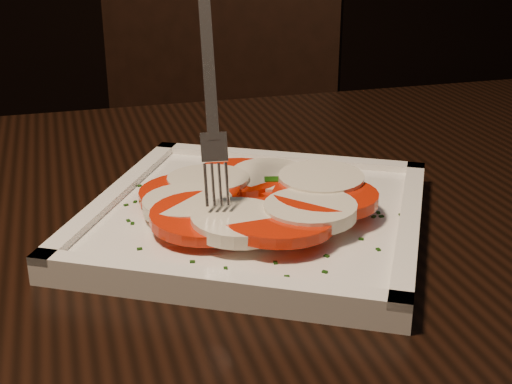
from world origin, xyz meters
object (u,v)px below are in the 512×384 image
plate (256,219)px  fork (208,83)px  chair (208,183)px  table (289,341)px

plate → fork: 0.11m
chair → plate: 0.69m
table → fork: bearing=162.1°
table → fork: fork is taller
chair → fork: 0.73m
plate → fork: (-0.03, 0.00, 0.11)m
table → chair: (0.02, 0.67, -0.12)m
table → chair: chair is taller
fork → table: bearing=-16.4°
table → plate: (-0.02, 0.01, 0.11)m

